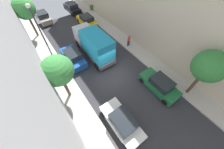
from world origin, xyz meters
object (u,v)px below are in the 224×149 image
Objects in this scene: street_tree_1 at (209,67)px; street_tree_2 at (58,71)px; parked_car_left_1 at (122,122)px; delivery_truck at (94,44)px; lamp_post at (38,26)px; parked_car_right_0 at (160,85)px; pedestrian at (129,40)px; street_tree_0 at (24,9)px; potted_plant_2 at (91,7)px; parked_car_right_1 at (87,21)px; parked_car_left_3 at (43,17)px; parked_car_right_2 at (72,8)px; parked_car_left_2 at (73,57)px.

street_tree_1 reaches higher than street_tree_2.
parked_car_left_1 is at bearing -65.51° from street_tree_2.
lamp_post is (-4.60, 3.19, 2.41)m from delivery_truck.
pedestrian reaches higher than parked_car_right_0.
parked_car_left_1 is 8.26m from street_tree_1.
delivery_truck is 10.10m from street_tree_0.
street_tree_0 is at bearing 119.61° from delivery_truck.
parked_car_left_1 is 21.67m from potted_plant_2.
parked_car_right_1 is 0.81× the size of street_tree_1.
street_tree_2 reaches higher than parked_car_left_1.
lamp_post is (-1.90, -9.21, 3.48)m from parked_car_left_3.
parked_car_right_1 is 4.93m from potted_plant_2.
parked_car_left_3 is 4.35× the size of potted_plant_2.
parked_car_right_2 is at bearing 3.94° from parked_car_left_3.
pedestrian is at bearing -13.60° from delivery_truck.
street_tree_1 is (0.14, -9.19, 2.89)m from pedestrian.
lamp_post reaches higher than parked_car_left_3.
parked_car_left_3 is 0.64× the size of delivery_truck.
lamp_post is (-7.30, -3.90, 3.48)m from parked_car_right_1.
street_tree_1 reaches higher than delivery_truck.
parked_car_right_0 is at bearing -90.00° from parked_car_right_2.
pedestrian is 0.27× the size of lamp_post.
parked_car_left_3 is 1.00× the size of parked_car_right_1.
parked_car_left_3 and parked_car_right_1 have the same top height.
delivery_truck is 12.43m from potted_plant_2.
parked_car_right_2 is (5.40, 12.23, 0.00)m from parked_car_left_2.
potted_plant_2 is at bearing -30.65° from parked_car_right_2.
parked_car_left_3 is at bearing 81.40° from street_tree_2.
lamp_post reaches higher than potted_plant_2.
parked_car_left_1 is 21.39m from parked_car_left_3.
parked_car_right_1 is at bearing 53.94° from street_tree_2.
parked_car_left_3 is 12.73m from delivery_truck.
potted_plant_2 is (0.98, 21.26, -3.27)m from street_tree_1.
delivery_truck is 6.09m from lamp_post.
parked_car_left_2 is 11.85m from parked_car_left_3.
street_tree_2 is at bearing -115.47° from parked_car_right_2.
parked_car_left_1 is 1.00× the size of parked_car_right_2.
potted_plant_2 is at bearing 50.89° from parked_car_left_2.
delivery_truck is 1.26× the size of street_tree_0.
parked_car_left_2 reaches higher than potted_plant_2.
pedestrian is at bearing 47.03° from parked_car_left_1.
parked_car_left_2 is 13.37m from parked_car_right_2.
parked_car_right_1 is 0.84× the size of street_tree_2.
street_tree_2 is at bearing 149.56° from parked_car_right_0.
lamp_post is at bearing 124.80° from street_tree_1.
street_tree_1 is 21.54m from potted_plant_2.
parked_car_right_0 is 0.64× the size of delivery_truck.
parked_car_left_2 is 1.00× the size of parked_car_left_3.
potted_plant_2 is at bearing 84.66° from pedestrian.
lamp_post reaches higher than delivery_truck.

